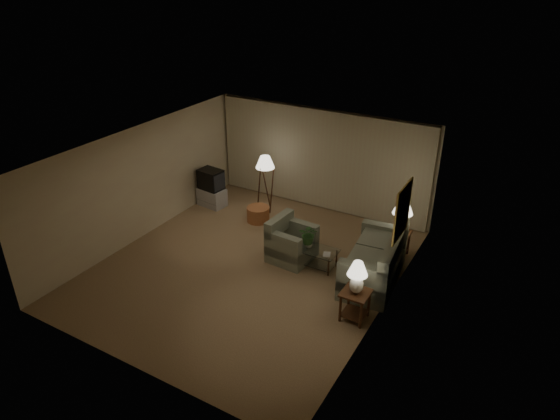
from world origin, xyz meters
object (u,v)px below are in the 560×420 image
object	(u,v)px
tv_cabinet	(212,197)
ottoman	(258,214)
side_table_near	(355,301)
table_lamp_far	(402,214)
coffee_table	(314,255)
armchair	(292,244)
side_table_far	(399,240)
vase	(309,244)
crt_tv	(211,179)
sofa	(373,262)
floor_lamp	(265,182)
table_lamp_near	(357,275)

from	to	relation	value
tv_cabinet	ottoman	size ratio (longest dim) A/B	1.37
side_table_near	table_lamp_far	bearing A→B (deg)	90.00
table_lamp_far	coffee_table	xyz separation A→B (m)	(-1.45, -1.35, -0.78)
armchair	coffee_table	distance (m)	0.57
side_table_far	vase	xyz separation A→B (m)	(-1.60, -1.35, 0.11)
coffee_table	ottoman	distance (m)	2.47
armchair	coffee_table	bearing A→B (deg)	-85.50
ottoman	vase	distance (m)	2.36
armchair	side_table_far	distance (m)	2.42
crt_tv	coffee_table	bearing A→B (deg)	-12.34
armchair	sofa	bearing A→B (deg)	-82.71
armchair	floor_lamp	world-z (taller)	floor_lamp
table_lamp_far	ottoman	world-z (taller)	table_lamp_far
sofa	vase	xyz separation A→B (m)	(-1.45, -0.10, 0.06)
table_lamp_far	coffee_table	bearing A→B (deg)	-137.03
crt_tv	floor_lamp	bearing A→B (deg)	26.12
vase	ottoman	bearing A→B (deg)	150.26
side_table_near	floor_lamp	xyz separation A→B (m)	(-3.79, 3.05, 0.39)
sofa	floor_lamp	xyz separation A→B (m)	(-3.64, 1.70, 0.36)
vase	floor_lamp	bearing A→B (deg)	140.65
table_lamp_near	ottoman	size ratio (longest dim) A/B	1.12
table_lamp_far	ottoman	xyz separation A→B (m)	(-3.63, -0.19, -0.86)
ottoman	vase	bearing A→B (deg)	-29.74
side_table_far	floor_lamp	size ratio (longest dim) A/B	0.39
sofa	tv_cabinet	xyz separation A→B (m)	(-5.05, 1.20, -0.19)
sofa	table_lamp_far	world-z (taller)	table_lamp_far
crt_tv	ottoman	world-z (taller)	crt_tv
armchair	floor_lamp	distance (m)	2.57
side_table_far	tv_cabinet	distance (m)	5.20
crt_tv	ottoman	xyz separation A→B (m)	(1.57, -0.14, -0.58)
table_lamp_near	vase	xyz separation A→B (m)	(-1.60, 1.25, -0.48)
table_lamp_near	crt_tv	bearing A→B (deg)	153.87
armchair	table_lamp_near	distance (m)	2.44
crt_tv	vase	distance (m)	3.84
table_lamp_near	coffee_table	size ratio (longest dim) A/B	0.64
tv_cabinet	floor_lamp	distance (m)	1.59
side_table_far	ottoman	xyz separation A→B (m)	(-3.63, -0.19, -0.20)
ottoman	side_table_near	bearing A→B (deg)	-33.59
table_lamp_far	vase	world-z (taller)	table_lamp_far
crt_tv	tv_cabinet	bearing A→B (deg)	0.00
armchair	ottoman	world-z (taller)	armchair
sofa	side_table_far	xyz separation A→B (m)	(0.15, 1.25, -0.04)
crt_tv	table_lamp_far	bearing A→B (deg)	7.33
table_lamp_far	ottoman	distance (m)	3.73
sofa	floor_lamp	size ratio (longest dim) A/B	1.42
side_table_far	table_lamp_far	xyz separation A→B (m)	(0.00, 0.00, 0.66)
floor_lamp	sofa	bearing A→B (deg)	-24.98
sofa	floor_lamp	distance (m)	4.03
ottoman	crt_tv	bearing A→B (deg)	174.87
tv_cabinet	side_table_near	bearing A→B (deg)	-19.34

